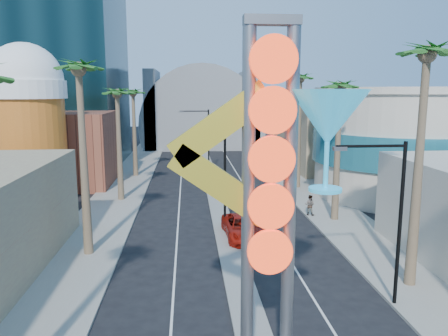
# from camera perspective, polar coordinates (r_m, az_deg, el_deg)

# --- Properties ---
(sidewalk_west) EXTENTS (5.00, 100.00, 0.15)m
(sidewalk_west) POSITION_cam_1_polar(r_m,az_deg,el_deg) (47.50, -12.98, -2.63)
(sidewalk_west) COLOR gray
(sidewalk_west) RESTS_ON ground
(sidewalk_east) EXTENTS (5.00, 100.00, 0.15)m
(sidewalk_east) POSITION_cam_1_polar(r_m,az_deg,el_deg) (48.55, 9.82, -2.25)
(sidewalk_east) COLOR gray
(sidewalk_east) RESTS_ON ground
(median) EXTENTS (1.60, 84.00, 0.15)m
(median) POSITION_cam_1_polar(r_m,az_deg,el_deg) (50.01, -1.65, -1.74)
(median) COLOR gray
(median) RESTS_ON ground
(brick_filler_west) EXTENTS (10.00, 10.00, 8.00)m
(brick_filler_west) POSITION_cam_1_polar(r_m,az_deg,el_deg) (51.06, -19.93, 2.37)
(brick_filler_west) COLOR brown
(brick_filler_west) RESTS_ON ground
(filler_east) EXTENTS (10.00, 20.00, 10.00)m
(filler_east) POSITION_cam_1_polar(r_m,az_deg,el_deg) (62.00, 12.78, 4.89)
(filler_east) COLOR #987B62
(filler_east) RESTS_ON ground
(beer_mug) EXTENTS (7.00, 7.00, 14.50)m
(beer_mug) POSITION_cam_1_polar(r_m,az_deg,el_deg) (43.40, -24.23, 5.95)
(beer_mug) COLOR #C15D19
(beer_mug) RESTS_ON ground
(turquoise_building) EXTENTS (16.60, 16.60, 10.60)m
(turquoise_building) POSITION_cam_1_polar(r_m,az_deg,el_deg) (46.09, 21.90, 3.05)
(turquoise_building) COLOR beige
(turquoise_building) RESTS_ON ground
(canopy) EXTENTS (22.00, 16.00, 22.00)m
(canopy) POSITION_cam_1_polar(r_m,az_deg,el_deg) (83.15, -2.97, 5.88)
(canopy) COLOR slate
(canopy) RESTS_ON ground
(neon_sign) EXTENTS (6.53, 2.60, 12.55)m
(neon_sign) POSITION_cam_1_polar(r_m,az_deg,el_deg) (14.58, 9.11, -1.71)
(neon_sign) COLOR gray
(neon_sign) RESTS_ON ground
(streetlight_0) EXTENTS (3.79, 0.25, 8.00)m
(streetlight_0) POSITION_cam_1_polar(r_m,az_deg,el_deg) (31.52, 1.11, 0.20)
(streetlight_0) COLOR black
(streetlight_0) RESTS_ON ground
(streetlight_1) EXTENTS (3.79, 0.25, 8.00)m
(streetlight_1) POSITION_cam_1_polar(r_m,az_deg,el_deg) (55.19, -2.59, 4.40)
(streetlight_1) COLOR black
(streetlight_1) RESTS_ON ground
(streetlight_2) EXTENTS (3.45, 0.25, 8.00)m
(streetlight_2) POSITION_cam_1_polar(r_m,az_deg,el_deg) (21.78, 21.00, -5.05)
(streetlight_2) COLOR black
(streetlight_2) RESTS_ON ground
(palm_1) EXTENTS (2.40, 2.40, 12.70)m
(palm_1) POSITION_cam_1_polar(r_m,az_deg,el_deg) (27.64, -18.39, 10.71)
(palm_1) COLOR brown
(palm_1) RESTS_ON ground
(palm_2) EXTENTS (2.40, 2.40, 11.20)m
(palm_2) POSITION_cam_1_polar(r_m,az_deg,el_deg) (41.39, -13.77, 8.66)
(palm_2) COLOR brown
(palm_2) RESTS_ON ground
(palm_3) EXTENTS (2.40, 2.40, 11.20)m
(palm_3) POSITION_cam_1_polar(r_m,az_deg,el_deg) (53.28, -11.78, 8.96)
(palm_3) COLOR brown
(palm_3) RESTS_ON ground
(palm_5) EXTENTS (2.40, 2.40, 13.20)m
(palm_5) POSITION_cam_1_polar(r_m,az_deg,el_deg) (23.95, 24.88, 11.56)
(palm_5) COLOR brown
(palm_5) RESTS_ON ground
(palm_6) EXTENTS (2.40, 2.40, 11.70)m
(palm_6) POSITION_cam_1_polar(r_m,az_deg,el_deg) (34.90, 14.91, 9.16)
(palm_6) COLOR brown
(palm_6) RESTS_ON ground
(palm_7) EXTENTS (2.40, 2.40, 12.70)m
(palm_7) POSITION_cam_1_polar(r_m,az_deg,el_deg) (46.39, 9.93, 10.56)
(palm_7) COLOR brown
(palm_7) RESTS_ON ground
(red_pickup) EXTENTS (2.92, 5.82, 1.58)m
(red_pickup) POSITION_cam_1_polar(r_m,az_deg,el_deg) (30.99, 2.61, -7.77)
(red_pickup) COLOR #B41A0D
(red_pickup) RESTS_ON ground
(pedestrian_b) EXTENTS (1.03, 0.97, 1.69)m
(pedestrian_b) POSITION_cam_1_polar(r_m,az_deg,el_deg) (36.74, 11.13, -4.78)
(pedestrian_b) COLOR gray
(pedestrian_b) RESTS_ON sidewalk_east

